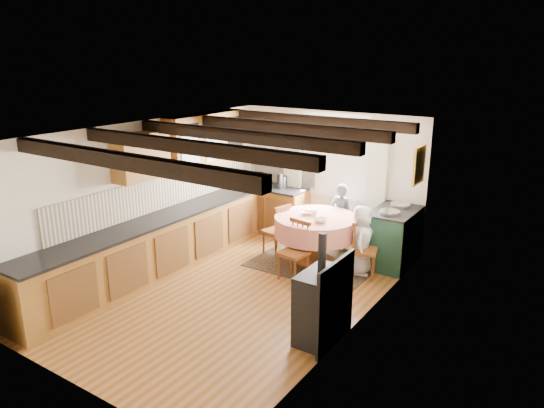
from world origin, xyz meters
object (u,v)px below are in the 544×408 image
Objects in this scene: chair_left at (276,229)px; cast_iron_stove at (321,288)px; aga_range at (393,237)px; chair_near at (293,251)px; child_right at (361,240)px; child_far at (341,217)px; dining_table at (315,240)px; cup at (315,214)px; chair_right at (365,248)px.

cast_iron_stove reaches higher than chair_left.
chair_near is at bearing -126.74° from aga_range.
chair_near is at bearing 119.35° from child_right.
cast_iron_stove reaches higher than child_far.
dining_table is 2.38m from cast_iron_stove.
cup reaches higher than dining_table.
chair_right is 2.05m from cast_iron_stove.
chair_left is 0.84m from cup.
cast_iron_stove is (1.95, -2.02, 0.24)m from chair_left.
child_far is (-1.12, 2.84, -0.08)m from cast_iron_stove.
chair_left is at bearing 133.98° from cast_iron_stove.
child_right reaches higher than cup.
chair_left is 2.82m from cast_iron_stove.
dining_table is 0.83m from child_far.
chair_near is at bearing 60.04° from chair_left.
chair_left is 0.75× the size of child_far.
chair_near reaches higher than cup.
child_far is at bearing 111.44° from cast_iron_stove.
child_far is (-0.82, 0.83, 0.14)m from chair_right.
aga_range is at bearing 61.05° from chair_near.
chair_right reaches higher than cup.
child_right is (0.80, 0.04, 0.15)m from dining_table.
aga_range is at bearing -31.35° from chair_right.
dining_table is 0.81m from child_right.
chair_left is 0.88× the size of aga_range.
child_right is at bearing 37.21° from chair_right.
chair_right is 1.00m from cup.
chair_right is 0.83× the size of child_right.
aga_range is at bearing -38.99° from child_right.
aga_range is (1.08, 0.68, 0.07)m from dining_table.
chair_near reaches higher than dining_table.
child_far is (-1.01, 0.12, 0.13)m from aga_range.
chair_near is 1.77m from cast_iron_stove.
child_far reaches higher than child_right.
chair_right is at bearing -2.20° from cup.
chair_near is 1.03× the size of chair_left.
child_right is at bearing -113.52° from aga_range.
cup is at bearing 169.82° from dining_table.
chair_left is (-0.77, -0.02, 0.05)m from dining_table.
chair_near is 0.68× the size of cast_iron_stove.
cast_iron_stove is at bearing 120.75° from child_far.
dining_table is 0.98× the size of cast_iron_stove.
aga_range is at bearing 32.43° from dining_table.
cast_iron_stove is 15.24× the size of cup.
chair_left is (-0.78, 0.72, -0.01)m from chair_near.
aga_range is at bearing -177.51° from child_far.
child_far is (0.07, 0.81, 0.20)m from dining_table.
dining_table is at bearing -10.18° from cup.
cast_iron_stove is at bearing 56.82° from chair_left.
child_far is 1.06m from child_right.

